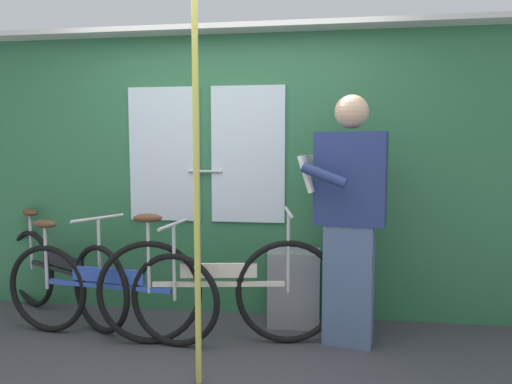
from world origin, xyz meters
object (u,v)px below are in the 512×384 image
(bicycle_by_pole, at_px, (218,289))
(trash_bin_by_wall, at_px, (294,287))
(bicycle_near_door, at_px, (63,275))
(passenger_reading_newspaper, at_px, (348,215))
(handrail_pole, at_px, (197,190))
(bicycle_leaning_behind, at_px, (107,291))

(bicycle_by_pole, height_order, trash_bin_by_wall, bicycle_by_pole)
(bicycle_near_door, bearing_deg, passenger_reading_newspaper, 24.47)
(trash_bin_by_wall, relative_size, handrail_pole, 0.26)
(bicycle_by_pole, relative_size, passenger_reading_newspaper, 0.98)
(handrail_pole, bearing_deg, passenger_reading_newspaper, 38.08)
(bicycle_by_pole, xyz_separation_m, handrail_pole, (0.01, -0.56, 0.75))
(bicycle_near_door, height_order, trash_bin_by_wall, bicycle_near_door)
(bicycle_leaning_behind, xyz_separation_m, bicycle_by_pole, (0.81, 0.03, 0.04))
(bicycle_near_door, bearing_deg, bicycle_leaning_behind, -3.33)
(bicycle_leaning_behind, bearing_deg, passenger_reading_newspaper, 12.21)
(trash_bin_by_wall, xyz_separation_m, handrail_pole, (-0.50, -1.01, 0.85))
(passenger_reading_newspaper, bearing_deg, trash_bin_by_wall, -27.67)
(bicycle_leaning_behind, distance_m, bicycle_by_pole, 0.81)
(bicycle_near_door, xyz_separation_m, bicycle_leaning_behind, (0.54, -0.34, -0.00))
(trash_bin_by_wall, bearing_deg, bicycle_leaning_behind, -159.83)
(bicycle_leaning_behind, xyz_separation_m, trash_bin_by_wall, (1.31, 0.48, -0.06))
(handrail_pole, bearing_deg, bicycle_by_pole, 91.00)
(bicycle_leaning_behind, bearing_deg, bicycle_near_door, 154.31)
(bicycle_near_door, xyz_separation_m, bicycle_by_pole, (1.35, -0.31, 0.03))
(trash_bin_by_wall, bearing_deg, passenger_reading_newspaper, -39.11)
(trash_bin_by_wall, bearing_deg, bicycle_near_door, -175.73)
(passenger_reading_newspaper, bearing_deg, bicycle_near_door, 6.91)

